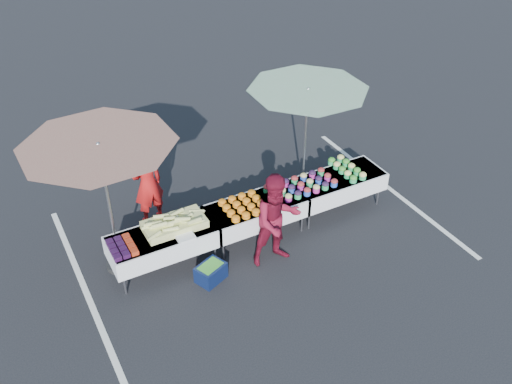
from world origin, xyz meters
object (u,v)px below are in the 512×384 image
table_right (337,184)px  customer (277,220)px  table_left (163,241)px  table_center (256,211)px  storage_bin (211,272)px  umbrella_right (308,98)px  umbrella_left (100,156)px  vendor (148,184)px

table_right → customer: bearing=-157.4°
table_left → table_right: 3.60m
table_left → table_center: (1.80, 0.00, 0.00)m
storage_bin → umbrella_right: bearing=5.6°
table_right → umbrella_left: (-4.30, 0.40, 1.70)m
table_center → storage_bin: 1.46m
table_right → storage_bin: table_right is taller
table_right → customer: customer is taller
table_left → umbrella_left: umbrella_left is taller
storage_bin → customer: bearing=-26.2°
table_left → umbrella_right: size_ratio=0.61×
table_center → storage_bin: size_ratio=3.19×
umbrella_right → storage_bin: bearing=-152.1°
vendor → customer: 2.65m
table_right → umbrella_right: bearing=108.5°
vendor → customer: customer is taller
table_right → vendor: (-3.34, 1.40, 0.25)m
customer → umbrella_right: (1.53, 1.55, 1.25)m
table_left → umbrella_right: 3.76m
table_center → storage_bin: bearing=-151.6°
table_center → table_right: size_ratio=1.00×
table_center → umbrella_left: bearing=170.9°
table_left → table_center: bearing=0.0°
table_center → customer: bearing=-89.9°
customer → table_center: bearing=95.2°
vendor → customer: size_ratio=0.94×
vendor → umbrella_right: umbrella_right is taller
table_left → table_center: size_ratio=1.00×
vendor → table_center: bearing=128.3°
table_center → table_left: bearing=180.0°
table_center → table_right: 1.80m
customer → table_left: bearing=162.5°
customer → table_right: bearing=27.7°
table_left → table_center: same height
table_right → storage_bin: 3.14m
storage_bin → table_center: bearing=6.0°
table_left → vendor: bearing=79.5°
vendor → storage_bin: size_ratio=2.86×
table_center → customer: customer is taller
table_center → umbrella_right: size_ratio=0.61×
umbrella_left → table_right: bearing=-5.3°
table_center → umbrella_left: umbrella_left is taller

